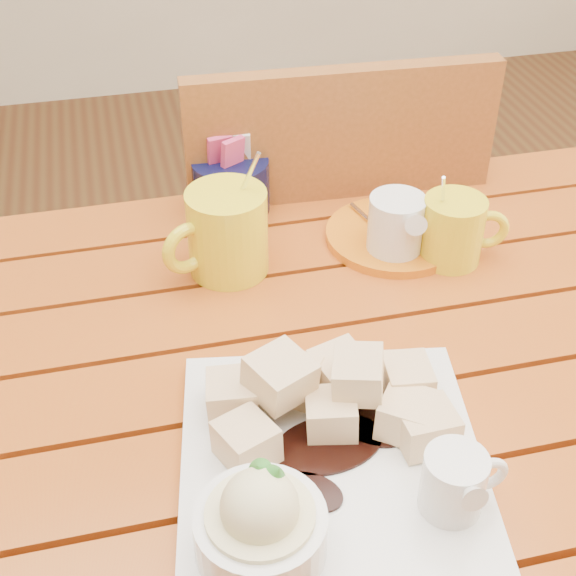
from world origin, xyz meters
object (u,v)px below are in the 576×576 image
object	(u,v)px
dessert_plate	(320,459)
coffee_mug_right	(454,229)
table	(296,433)
coffee_mug_left	(225,232)
chair_far	(319,269)
orange_saucer	(395,235)

from	to	relation	value
dessert_plate	coffee_mug_right	world-z (taller)	coffee_mug_right
table	coffee_mug_right	bearing A→B (deg)	31.96
table	coffee_mug_left	xyz separation A→B (m)	(-0.04, 0.20, 0.17)
coffee_mug_right	chair_far	distance (m)	0.42
coffee_mug_left	orange_saucer	size ratio (longest dim) A/B	0.92
table	coffee_mug_right	distance (m)	0.33
coffee_mug_left	chair_far	bearing A→B (deg)	29.26
dessert_plate	orange_saucer	world-z (taller)	dessert_plate
coffee_mug_left	orange_saucer	world-z (taller)	coffee_mug_left
coffee_mug_left	chair_far	distance (m)	0.44
coffee_mug_left	chair_far	xyz separation A→B (m)	(0.20, 0.26, -0.28)
coffee_mug_right	table	bearing A→B (deg)	-136.65
coffee_mug_left	coffee_mug_right	size ratio (longest dim) A/B	1.27
orange_saucer	chair_far	size ratio (longest dim) A/B	0.19
table	chair_far	size ratio (longest dim) A/B	1.27
coffee_mug_right	chair_far	world-z (taller)	chair_far
coffee_mug_left	orange_saucer	xyz separation A→B (m)	(0.23, 0.01, -0.05)
table	coffee_mug_right	xyz separation A→B (m)	(0.25, 0.15, 0.15)
table	dessert_plate	xyz separation A→B (m)	(-0.02, -0.16, 0.14)
table	chair_far	distance (m)	0.50
orange_saucer	chair_far	world-z (taller)	chair_far
table	dessert_plate	size ratio (longest dim) A/B	3.62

